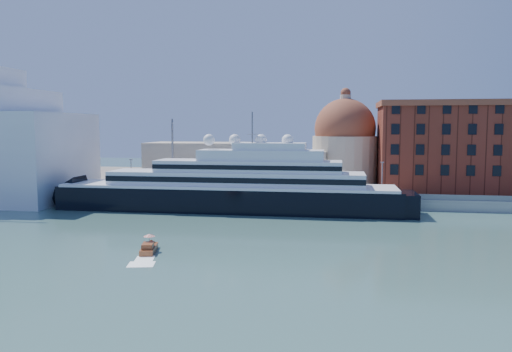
# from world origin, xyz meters

# --- Properties ---
(ground) EXTENTS (400.00, 400.00, 0.00)m
(ground) POSITION_xyz_m (0.00, 0.00, 0.00)
(ground) COLOR #355C5A
(ground) RESTS_ON ground
(quay) EXTENTS (180.00, 10.00, 2.50)m
(quay) POSITION_xyz_m (0.00, 34.00, 1.25)
(quay) COLOR gray
(quay) RESTS_ON ground
(land) EXTENTS (260.00, 72.00, 2.00)m
(land) POSITION_xyz_m (0.00, 75.00, 1.00)
(land) COLOR slate
(land) RESTS_ON ground
(quay_fence) EXTENTS (180.00, 0.10, 1.20)m
(quay_fence) POSITION_xyz_m (0.00, 29.50, 3.10)
(quay_fence) COLOR slate
(quay_fence) RESTS_ON quay
(superyacht) EXTENTS (85.39, 11.84, 25.52)m
(superyacht) POSITION_xyz_m (-6.62, 23.00, 4.40)
(superyacht) COLOR black
(superyacht) RESTS_ON ground
(water_taxi) EXTENTS (3.18, 6.14, 2.78)m
(water_taxi) POSITION_xyz_m (-7.59, -15.25, 0.67)
(water_taxi) COLOR brown
(water_taxi) RESTS_ON ground
(warehouse) EXTENTS (43.00, 19.00, 23.25)m
(warehouse) POSITION_xyz_m (52.00, 52.00, 13.79)
(warehouse) COLOR maroon
(warehouse) RESTS_ON land
(church) EXTENTS (66.00, 18.00, 25.50)m
(church) POSITION_xyz_m (6.39, 57.72, 10.91)
(church) COLOR beige
(church) RESTS_ON land
(lamp_posts) EXTENTS (120.80, 2.40, 18.00)m
(lamp_posts) POSITION_xyz_m (-12.67, 32.27, 9.84)
(lamp_posts) COLOR slate
(lamp_posts) RESTS_ON quay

